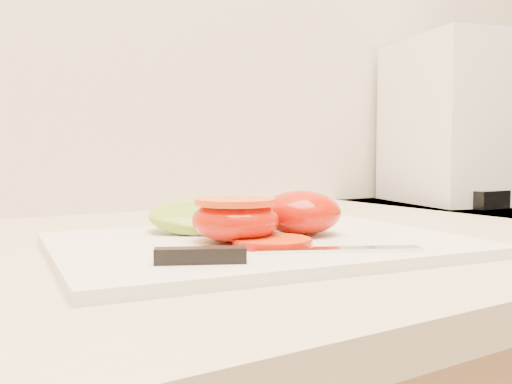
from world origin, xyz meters
TOP-DOWN VIEW (x-y plane):
  - cutting_board at (-0.27, 1.60)m, footprint 0.42×0.33m
  - tomato_half_dome at (-0.22, 1.60)m, footprint 0.08×0.08m
  - tomato_half_cut at (-0.30, 1.59)m, footprint 0.08×0.08m
  - tomato_slice_0 at (-0.28, 1.56)m, footprint 0.07×0.07m
  - lettuce_leaf_0 at (-0.27, 1.68)m, footprint 0.16×0.12m
  - knife at (-0.32, 1.51)m, footprint 0.22×0.08m
  - appliance at (0.33, 1.84)m, footprint 0.26×0.30m

SIDE VIEW (x-z plane):
  - cutting_board at x=-0.27m, z-range 0.93..0.94m
  - tomato_slice_0 at x=-0.28m, z-range 0.94..0.95m
  - knife at x=-0.32m, z-range 0.94..0.95m
  - lettuce_leaf_0 at x=-0.27m, z-range 0.94..0.97m
  - tomato_half_cut at x=-0.30m, z-range 0.94..0.98m
  - tomato_half_dome at x=-0.22m, z-range 0.94..0.98m
  - appliance at x=0.33m, z-range 0.93..1.23m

